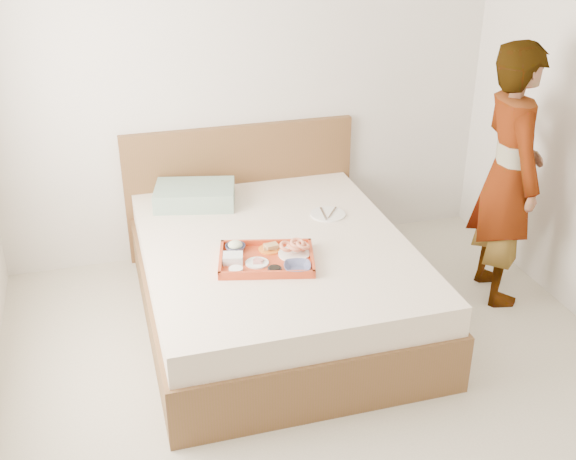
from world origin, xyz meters
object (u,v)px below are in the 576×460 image
(dinner_plate, at_px, (328,214))
(bed, at_px, (276,280))
(tray, at_px, (266,259))
(person, at_px, (509,176))

(dinner_plate, bearing_deg, bed, -147.86)
(bed, relative_size, dinner_plate, 8.80)
(tray, relative_size, dinner_plate, 2.34)
(bed, bearing_deg, person, -4.16)
(tray, distance_m, dinner_plate, 0.73)
(dinner_plate, bearing_deg, tray, -137.27)
(tray, height_order, person, person)
(bed, distance_m, person, 1.58)
(tray, xyz_separation_m, person, (1.59, 0.12, 0.28))
(bed, xyz_separation_m, dinner_plate, (0.42, 0.27, 0.27))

